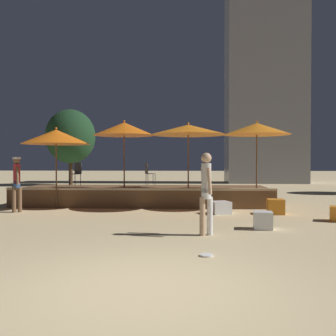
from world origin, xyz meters
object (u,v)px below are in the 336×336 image
Objects in this scene: patio_umbrella_2 at (188,130)px; cube_seat_4 at (263,220)px; cube_seat_0 at (220,208)px; patio_umbrella_1 at (257,129)px; patio_umbrella_3 at (56,137)px; bistro_chair_0 at (77,172)px; patio_umbrella_0 at (124,129)px; person_1 at (206,189)px; cube_seat_3 at (276,207)px; person_2 at (17,180)px; frisbee_disc at (206,255)px; background_tree_0 at (71,137)px; bistro_chair_1 at (148,171)px.

cube_seat_4 is (1.83, -4.11, -2.60)m from patio_umbrella_2.
cube_seat_4 is at bearing -72.94° from cube_seat_0.
patio_umbrella_1 is 2.45m from patio_umbrella_2.
bistro_chair_0 is (0.27, 1.56, -1.27)m from patio_umbrella_3.
patio_umbrella_0 reaches higher than patio_umbrella_1.
person_1 is at bearing -41.99° from patio_umbrella_3.
patio_umbrella_2 reaches higher than cube_seat_3.
patio_umbrella_2 is 3.43× the size of bistro_chair_0.
person_2 is at bearing 179.90° from cube_seat_0.
frisbee_disc is (2.63, -7.01, -2.85)m from patio_umbrella_0.
bistro_chair_0 reaches higher than cube_seat_0.
patio_umbrella_2 is 6.04× the size of cube_seat_4.
frisbee_disc is (-0.10, -1.88, -1.04)m from person_1.
background_tree_0 is (-8.58, 17.47, 2.37)m from person_1.
bistro_chair_0 is at bearing 120.45° from frisbee_disc.
cube_seat_4 is at bearing 60.41° from frisbee_disc.
patio_umbrella_2 is at bearing 74.70° from person_1.
patio_umbrella_1 is at bearing 158.47° from person_2.
bistro_chair_1 is 3.88× the size of frisbee_disc.
patio_umbrella_0 is 1.70× the size of person_1.
background_tree_0 is at bearing 113.68° from frisbee_disc.
person_1 reaches higher than cube_seat_4.
bistro_chair_0 is at bearing 160.20° from cube_seat_3.
bistro_chair_1 is (0.75, 1.40, -1.59)m from patio_umbrella_0.
patio_umbrella_3 is (-4.69, -0.41, -0.27)m from patio_umbrella_2.
bistro_chair_1 is (-4.38, 3.00, 1.04)m from cube_seat_3.
bistro_chair_1 is at bearing 61.72° from patio_umbrella_0.
cube_seat_4 is 2.20× the size of frisbee_disc.
patio_umbrella_3 is 6.98m from person_1.
person_1 is (-2.07, -5.02, -1.79)m from patio_umbrella_1.
cube_seat_0 is 1.77m from cube_seat_3.
person_2 is at bearing 105.04° from bistro_chair_1.
cube_seat_4 is 0.57× the size of bistro_chair_0.
patio_umbrella_2 is 4.82m from bistro_chair_0.
patio_umbrella_0 is 1.04× the size of patio_umbrella_2.
person_1 is 8.11× the size of frisbee_disc.
background_tree_0 reaches higher than person_2.
cube_seat_0 is 0.82× the size of bistro_chair_0.
patio_umbrella_2 is 4.05m from cube_seat_3.
patio_umbrella_3 reaches higher than bistro_chair_1.
frisbee_disc is (1.88, -8.40, -1.26)m from bistro_chair_1.
person_1 is (-0.63, -3.54, 0.86)m from cube_seat_0.
bistro_chair_0 is at bearing 139.91° from cube_seat_4.
person_1 is at bearing -124.24° from cube_seat_3.
cube_seat_3 is (0.33, -1.49, -2.60)m from patio_umbrella_1.
bistro_chair_1 is (-2.61, 2.99, 1.08)m from cube_seat_0.
patio_umbrella_0 is at bearing 110.60° from frisbee_disc.
patio_umbrella_1 is at bearing 72.53° from frisbee_disc.
patio_umbrella_3 is 3.21× the size of bistro_chair_0.
patio_umbrella_1 is 4.60m from bistro_chair_1.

